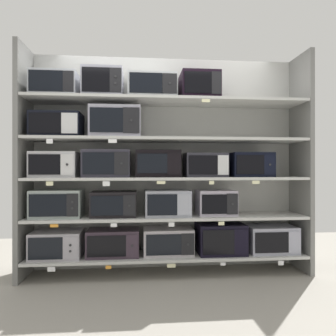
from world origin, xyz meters
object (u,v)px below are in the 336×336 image
(microwave_4, at_px, (270,239))
(microwave_6, at_px, (114,204))
(microwave_10, at_px, (107,164))
(microwave_16, at_px, (55,85))
(microwave_13, at_px, (250,165))
(microwave_0, at_px, (58,244))
(microwave_12, at_px, (205,165))
(microwave_19, at_px, (199,87))
(microwave_3, at_px, (220,238))
(microwave_15, at_px, (116,123))
(microwave_18, at_px, (152,88))
(microwave_11, at_px, (158,164))
(microwave_14, at_px, (57,125))
(microwave_2, at_px, (168,241))
(microwave_17, at_px, (103,84))
(microwave_9, at_px, (55,165))
(microwave_8, at_px, (216,203))
(microwave_5, at_px, (58,203))
(microwave_1, at_px, (113,242))
(microwave_7, at_px, (167,203))

(microwave_4, height_order, microwave_6, microwave_6)
(microwave_10, height_order, microwave_16, microwave_16)
(microwave_4, bearing_deg, microwave_13, -179.98)
(microwave_0, bearing_deg, microwave_4, 0.00)
(microwave_12, bearing_deg, microwave_19, -179.99)
(microwave_3, height_order, microwave_15, microwave_15)
(microwave_13, bearing_deg, microwave_3, -179.99)
(microwave_0, height_order, microwave_18, microwave_18)
(microwave_11, height_order, microwave_15, microwave_15)
(microwave_13, xyz_separation_m, microwave_15, (-1.52, 0.00, 0.46))
(microwave_14, distance_m, microwave_16, 0.43)
(microwave_2, bearing_deg, microwave_12, 0.01)
(microwave_4, relative_size, microwave_17, 1.26)
(microwave_4, height_order, microwave_16, microwave_16)
(microwave_17, bearing_deg, microwave_6, 0.10)
(microwave_10, height_order, microwave_11, same)
(microwave_10, distance_m, microwave_14, 0.67)
(microwave_17, xyz_separation_m, microwave_18, (0.53, 0.00, -0.03))
(microwave_9, bearing_deg, microwave_8, 0.00)
(microwave_0, xyz_separation_m, microwave_11, (1.08, 0.00, 0.87))
(microwave_4, distance_m, microwave_14, 2.70)
(microwave_14, height_order, microwave_16, microwave_16)
(microwave_2, bearing_deg, microwave_17, -179.99)
(microwave_6, xyz_separation_m, microwave_11, (0.48, 0.00, 0.44))
(microwave_19, bearing_deg, microwave_8, 0.02)
(microwave_16, xyz_separation_m, microwave_19, (1.57, 0.00, 0.02))
(microwave_9, distance_m, microwave_14, 0.43)
(microwave_2, height_order, microwave_3, microwave_3)
(microwave_5, bearing_deg, microwave_4, 0.00)
(microwave_13, bearing_deg, microwave_17, -179.99)
(microwave_6, distance_m, microwave_17, 1.32)
(microwave_9, distance_m, microwave_12, 1.64)
(microwave_0, relative_size, microwave_16, 1.10)
(microwave_6, bearing_deg, microwave_2, -0.01)
(microwave_0, xyz_separation_m, microwave_6, (0.60, 0.00, 0.43))
(microwave_16, bearing_deg, microwave_1, 0.01)
(microwave_7, bearing_deg, microwave_16, -179.99)
(microwave_2, relative_size, microwave_11, 1.11)
(microwave_0, bearing_deg, microwave_6, 0.02)
(microwave_7, distance_m, microwave_12, 0.60)
(microwave_13, relative_size, microwave_16, 0.97)
(microwave_1, xyz_separation_m, microwave_10, (-0.07, 0.00, 0.86))
(microwave_15, distance_m, microwave_19, 1.01)
(microwave_11, bearing_deg, microwave_4, -0.01)
(microwave_7, xyz_separation_m, microwave_16, (-1.21, -0.00, 1.28))
(microwave_13, bearing_deg, microwave_2, -180.00)
(microwave_4, xyz_separation_m, microwave_19, (-0.83, -0.00, 1.72))
(microwave_14, relative_size, microwave_19, 1.22)
(microwave_2, xyz_separation_m, microwave_5, (-1.20, -0.00, 0.43))
(microwave_3, xyz_separation_m, microwave_6, (-1.19, 0.00, 0.40))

